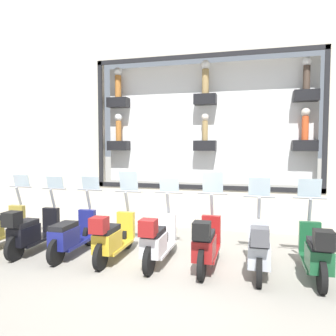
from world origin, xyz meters
name	(u,v)px	position (x,y,z in m)	size (l,w,h in m)	color
ground_plane	(172,277)	(0.00, 0.00, 0.00)	(120.00, 120.00, 0.00)	gray
building_facade	(205,38)	(3.60, 0.00, 5.13)	(1.25, 36.00, 10.02)	beige
scooter_green_1	(316,252)	(0.48, -2.35, 0.47)	(1.80, 0.61, 1.62)	black
scooter_silver_2	(259,249)	(0.47, -1.44, 0.47)	(1.80, 0.60, 1.62)	black
scooter_red_3	(206,243)	(0.49, -0.52, 0.49)	(1.81, 0.60, 1.72)	black
scooter_white_4	(157,240)	(0.48, 0.40, 0.48)	(1.80, 0.60, 1.57)	black
scooter_yellow_5	(112,237)	(0.48, 1.32, 0.47)	(1.80, 0.60, 1.69)	black
scooter_navy_6	(72,235)	(0.54, 2.24, 0.43)	(1.80, 0.61, 1.56)	black
scooter_black_7	(31,231)	(0.47, 3.16, 0.47)	(1.80, 0.61, 1.54)	black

